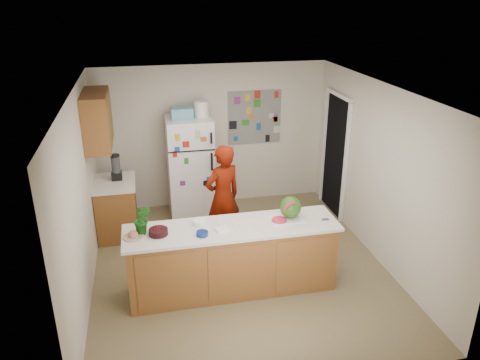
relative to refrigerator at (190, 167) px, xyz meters
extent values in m
cube|color=brown|center=(0.45, -1.88, -0.86)|extent=(4.00, 4.50, 0.02)
cube|color=beige|center=(0.45, 0.38, 0.40)|extent=(4.00, 0.02, 2.50)
cube|color=beige|center=(-1.56, -1.88, 0.40)|extent=(0.02, 4.50, 2.50)
cube|color=beige|center=(2.46, -1.88, 0.40)|extent=(0.02, 4.50, 2.50)
cube|color=white|center=(0.45, -1.88, 1.66)|extent=(4.00, 4.50, 0.02)
cube|color=black|center=(2.44, -0.43, 0.17)|extent=(0.03, 0.85, 2.04)
cube|color=brown|center=(0.25, -2.38, -0.41)|extent=(2.60, 0.62, 0.88)
cube|color=silver|center=(0.25, -2.38, 0.05)|extent=(2.68, 0.70, 0.04)
cube|color=brown|center=(-1.24, -0.53, -0.42)|extent=(0.60, 0.80, 0.86)
cube|color=silver|center=(-1.24, -0.53, 0.03)|extent=(0.64, 0.84, 0.04)
cube|color=brown|center=(-1.37, -0.58, 1.05)|extent=(0.35, 1.00, 0.80)
cube|color=silver|center=(0.00, 0.00, 0.00)|extent=(0.75, 0.70, 1.70)
cube|color=#5999B2|center=(-0.10, 0.00, 0.94)|extent=(0.35, 0.28, 0.18)
cube|color=slate|center=(1.20, 0.36, 0.70)|extent=(0.95, 0.01, 0.95)
imported|color=#5E1003|center=(0.33, -1.26, -0.04)|extent=(0.70, 0.59, 1.62)
cylinder|color=black|center=(-1.19, -0.44, 0.24)|extent=(0.13, 0.13, 0.38)
cube|color=silver|center=(0.97, -2.32, 0.08)|extent=(0.44, 0.34, 0.01)
sphere|color=#2B5A14|center=(1.03, -2.30, 0.22)|extent=(0.28, 0.28, 0.28)
cylinder|color=red|center=(0.86, -2.37, 0.09)|extent=(0.18, 0.18, 0.02)
cylinder|color=black|center=(-0.65, -2.39, 0.11)|extent=(0.25, 0.25, 0.07)
cylinder|color=white|center=(-0.14, -2.23, 0.10)|extent=(0.23, 0.23, 0.06)
cylinder|color=navy|center=(-0.14, -2.53, 0.10)|extent=(0.19, 0.19, 0.05)
cylinder|color=tan|center=(-0.95, -2.40, 0.08)|extent=(0.32, 0.32, 0.02)
cube|color=white|center=(0.11, -2.44, 0.08)|extent=(0.20, 0.19, 0.02)
cube|color=slate|center=(1.45, -2.46, 0.08)|extent=(0.09, 0.04, 0.01)
imported|color=#18480F|center=(-0.83, -2.33, 0.26)|extent=(0.24, 0.21, 0.38)
camera|label=1|loc=(-0.74, -7.42, 2.81)|focal=35.00mm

